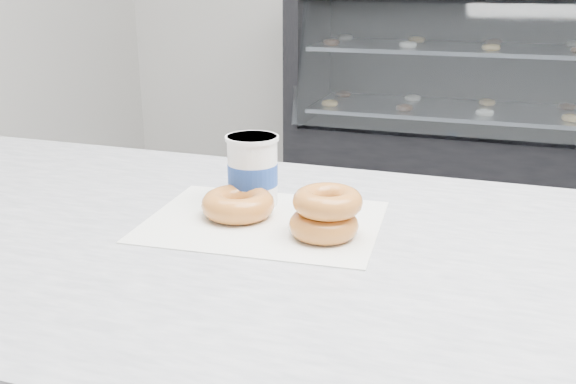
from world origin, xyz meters
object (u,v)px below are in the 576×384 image
at_px(display_case, 524,131).
at_px(coffee_cup, 253,170).
at_px(donut_stack, 326,213).
at_px(donut_single, 238,204).

height_order(display_case, coffee_cup, display_case).
xyz_separation_m(display_case, donut_stack, (-0.33, -2.68, 0.44)).
bearing_deg(donut_single, display_case, 79.73).
bearing_deg(display_case, donut_stack, -97.11).
bearing_deg(display_case, donut_single, -100.27).
bearing_deg(donut_stack, display_case, 82.89).
height_order(donut_single, donut_stack, donut_stack).
xyz_separation_m(donut_single, donut_stack, (0.15, -0.03, 0.01)).
bearing_deg(coffee_cup, donut_stack, -41.99).
height_order(display_case, donut_stack, display_case).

